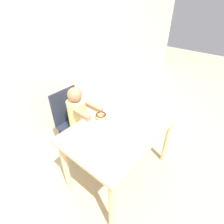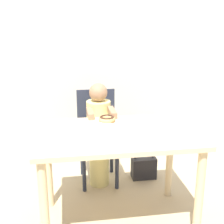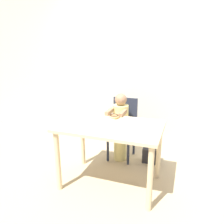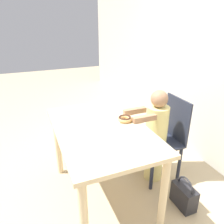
{
  "view_description": "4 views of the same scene",
  "coord_description": "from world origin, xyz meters",
  "px_view_note": "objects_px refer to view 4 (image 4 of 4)",
  "views": [
    {
      "loc": [
        -1.11,
        -0.8,
        1.89
      ],
      "look_at": [
        -0.02,
        0.11,
        0.89
      ],
      "focal_mm": 28.0,
      "sensor_mm": 36.0,
      "label": 1
    },
    {
      "loc": [
        -0.37,
        -2.12,
        1.58
      ],
      "look_at": [
        -0.02,
        0.11,
        0.89
      ],
      "focal_mm": 50.0,
      "sensor_mm": 36.0,
      "label": 2
    },
    {
      "loc": [
        0.8,
        -2.23,
        1.64
      ],
      "look_at": [
        -0.02,
        0.11,
        0.89
      ],
      "focal_mm": 35.0,
      "sensor_mm": 36.0,
      "label": 3
    },
    {
      "loc": [
        1.57,
        -0.54,
        1.64
      ],
      "look_at": [
        -0.02,
        0.11,
        0.89
      ],
      "focal_mm": 35.0,
      "sensor_mm": 36.0,
      "label": 4
    }
  ],
  "objects_px": {
    "handbag": "(184,195)",
    "child_figure": "(155,136)",
    "chair": "(165,139)",
    "donut": "(125,119)"
  },
  "relations": [
    {
      "from": "handbag",
      "to": "child_figure",
      "type": "bearing_deg",
      "value": -173.46
    },
    {
      "from": "chair",
      "to": "child_figure",
      "type": "distance_m",
      "value": 0.13
    },
    {
      "from": "chair",
      "to": "donut",
      "type": "bearing_deg",
      "value": -86.84
    },
    {
      "from": "child_figure",
      "to": "donut",
      "type": "relative_size",
      "value": 7.5
    },
    {
      "from": "donut",
      "to": "child_figure",
      "type": "bearing_deg",
      "value": 94.2
    },
    {
      "from": "chair",
      "to": "handbag",
      "type": "relative_size",
      "value": 2.81
    },
    {
      "from": "child_figure",
      "to": "chair",
      "type": "bearing_deg",
      "value": 90.0
    },
    {
      "from": "donut",
      "to": "handbag",
      "type": "bearing_deg",
      "value": 44.04
    },
    {
      "from": "child_figure",
      "to": "donut",
      "type": "xyz_separation_m",
      "value": [
        0.03,
        -0.37,
        0.28
      ]
    },
    {
      "from": "chair",
      "to": "child_figure",
      "type": "relative_size",
      "value": 0.89
    }
  ]
}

